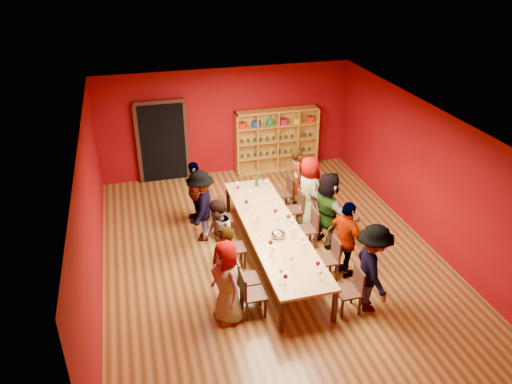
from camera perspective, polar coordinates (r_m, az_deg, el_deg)
room_shell at (r=9.98m, az=2.00°, el=-0.41°), size 7.10×9.10×3.04m
tasting_table at (r=10.38m, az=1.93°, el=-4.31°), size 1.10×4.50×0.75m
doorway at (r=13.83m, az=-10.64°, el=5.68°), size 1.40×0.17×2.30m
shelving_unit at (r=14.32m, az=2.32°, el=6.33°), size 2.40×0.40×1.80m
chair_person_left_0 at (r=9.05m, az=-0.76°, el=-11.38°), size 0.42×0.42×0.89m
person_left_0 at (r=8.79m, az=-3.35°, el=-10.23°), size 0.63×0.87×1.61m
chair_person_left_1 at (r=9.40m, az=-1.46°, el=-9.67°), size 0.42×0.42×0.89m
person_left_1 at (r=9.16m, az=-3.60°, el=-8.46°), size 0.58×0.68×1.61m
chair_person_left_2 at (r=10.24m, az=-2.89°, el=-6.17°), size 0.42×0.42×0.89m
person_left_2 at (r=10.05m, az=-4.39°, el=-5.03°), size 0.48×0.79×1.56m
chair_person_left_3 at (r=11.24m, az=-4.21°, el=-2.86°), size 0.42×0.42×0.89m
person_left_3 at (r=11.02m, az=-6.28°, el=-1.62°), size 0.78×1.16×1.66m
chair_person_left_4 at (r=11.99m, az=-5.02°, el=-0.82°), size 0.42×0.42×0.89m
person_left_4 at (r=11.81m, az=-7.00°, el=0.06°), size 0.48×0.92×1.52m
chair_person_right_0 at (r=9.30m, az=10.96°, el=-10.74°), size 0.42×0.42×0.89m
person_right_0 at (r=9.22m, az=13.16°, el=-8.48°), size 0.58×1.17×1.74m
chair_person_right_1 at (r=10.03m, az=8.51°, el=-7.30°), size 0.42×0.42×0.89m
person_right_1 at (r=9.96m, az=10.28°, el=-5.43°), size 0.76×1.06×1.65m
chair_person_right_2 at (r=10.93m, az=6.15°, el=-3.93°), size 0.42×0.42×0.89m
person_right_2 at (r=10.88m, az=8.20°, el=-1.97°), size 0.91×1.67×1.73m
chair_person_right_3 at (r=11.64m, az=4.62°, el=-1.72°), size 0.42×0.42×0.89m
person_right_3 at (r=11.56m, az=6.06°, el=0.04°), size 0.47×0.85×1.72m
chair_person_right_4 at (r=12.33m, az=3.37°, el=0.09°), size 0.42×0.42×0.89m
person_right_4 at (r=12.28m, az=4.75°, el=1.55°), size 0.52×0.65×1.61m
wine_glass_0 at (r=11.23m, az=2.12°, el=-0.57°), size 0.07×0.07×0.18m
wine_glass_1 at (r=8.92m, az=7.32°, el=-9.17°), size 0.07×0.07×0.18m
wine_glass_2 at (r=8.89m, az=2.90°, el=-9.01°), size 0.08×0.08×0.19m
wine_glass_3 at (r=11.42m, az=-0.72°, el=0.02°), size 0.08×0.08×0.20m
wine_glass_4 at (r=9.75m, az=5.31°, el=-5.30°), size 0.09×0.09×0.22m
wine_glass_5 at (r=8.74m, az=3.39°, el=-9.65°), size 0.08×0.08×0.21m
wine_glass_6 at (r=10.88m, az=-0.75°, el=-1.41°), size 0.09×0.09×0.22m
wine_glass_7 at (r=10.28m, az=4.09°, el=-3.37°), size 0.09×0.09×0.21m
wine_glass_8 at (r=9.22m, az=4.07°, el=-7.56°), size 0.08×0.08×0.19m
wine_glass_9 at (r=11.02m, az=2.47°, el=-1.18°), size 0.07×0.07×0.18m
wine_glass_10 at (r=12.02m, az=0.92°, el=1.47°), size 0.08×0.08×0.19m
wine_glass_11 at (r=10.34m, az=-0.16°, el=-3.25°), size 0.07×0.07×0.18m
wine_glass_12 at (r=9.58m, az=1.69°, el=-5.82°), size 0.09×0.09×0.22m
wine_glass_13 at (r=9.43m, az=1.94°, el=-6.47°), size 0.09×0.09×0.21m
wine_glass_14 at (r=10.10m, az=0.50°, el=-4.05°), size 0.08×0.08×0.19m
wine_glass_15 at (r=10.96m, az=-1.11°, el=-1.16°), size 0.09×0.09×0.22m
wine_glass_16 at (r=10.61m, az=2.24°, el=-2.22°), size 0.09×0.09×0.22m
wine_glass_17 at (r=11.87m, az=1.15°, el=1.18°), size 0.08×0.08×0.20m
wine_glass_18 at (r=9.61m, az=5.53°, el=-6.02°), size 0.08×0.08×0.19m
wine_glass_19 at (r=9.09m, az=7.07°, el=-8.15°), size 0.09×0.09×0.22m
wine_glass_20 at (r=9.88m, az=2.58°, el=-4.78°), size 0.08×0.08×0.20m
wine_glass_21 at (r=11.80m, az=-2.19°, el=0.98°), size 0.08×0.08×0.20m
wine_glass_22 at (r=10.42m, az=3.74°, el=-2.86°), size 0.09×0.09×0.22m
wine_glass_23 at (r=11.63m, az=-2.07°, el=0.51°), size 0.08×0.08×0.19m
spittoon_bowl at (r=10.01m, az=2.57°, el=-4.84°), size 0.29×0.29×0.16m
carafe_a at (r=10.43m, az=0.32°, el=-3.04°), size 0.13×0.13×0.26m
carafe_b at (r=10.01m, az=4.23°, el=-4.58°), size 0.13×0.13×0.26m
wine_bottle at (r=11.95m, az=0.08°, el=1.26°), size 0.09×0.09×0.34m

